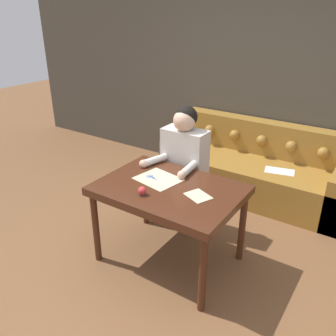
# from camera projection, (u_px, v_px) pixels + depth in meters

# --- Properties ---
(ground_plane) EXTENTS (16.00, 16.00, 0.00)m
(ground_plane) POSITION_uv_depth(u_px,v_px,m) (161.00, 259.00, 3.32)
(ground_plane) COLOR brown
(wall_back) EXTENTS (8.00, 0.06, 2.60)m
(wall_back) POSITION_uv_depth(u_px,v_px,m) (260.00, 81.00, 4.41)
(wall_back) COLOR #474238
(wall_back) RESTS_ON ground_plane
(dining_table) EXTENTS (1.21, 0.86, 0.76)m
(dining_table) POSITION_uv_depth(u_px,v_px,m) (169.00, 195.00, 3.05)
(dining_table) COLOR #472314
(dining_table) RESTS_ON ground_plane
(couch) EXTENTS (2.20, 0.86, 0.86)m
(couch) POSITION_uv_depth(u_px,v_px,m) (255.00, 170.00, 4.39)
(couch) COLOR olive
(couch) RESTS_ON ground_plane
(person) EXTENTS (0.51, 0.57, 1.30)m
(person) POSITION_uv_depth(u_px,v_px,m) (184.00, 167.00, 3.58)
(person) COLOR #33281E
(person) RESTS_ON ground_plane
(pattern_paper_main) EXTENTS (0.42, 0.37, 0.00)m
(pattern_paper_main) POSITION_uv_depth(u_px,v_px,m) (158.00, 179.00, 3.14)
(pattern_paper_main) COLOR beige
(pattern_paper_main) RESTS_ON dining_table
(pattern_paper_offcut) EXTENTS (0.25, 0.23, 0.00)m
(pattern_paper_offcut) POSITION_uv_depth(u_px,v_px,m) (198.00, 196.00, 2.87)
(pattern_paper_offcut) COLOR beige
(pattern_paper_offcut) RESTS_ON dining_table
(scissors) EXTENTS (0.22, 0.10, 0.01)m
(scissors) POSITION_uv_depth(u_px,v_px,m) (153.00, 178.00, 3.16)
(scissors) COLOR silver
(scissors) RESTS_ON dining_table
(pin_cushion) EXTENTS (0.07, 0.07, 0.07)m
(pin_cushion) POSITION_uv_depth(u_px,v_px,m) (142.00, 191.00, 2.87)
(pin_cushion) COLOR #4C3828
(pin_cushion) RESTS_ON dining_table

